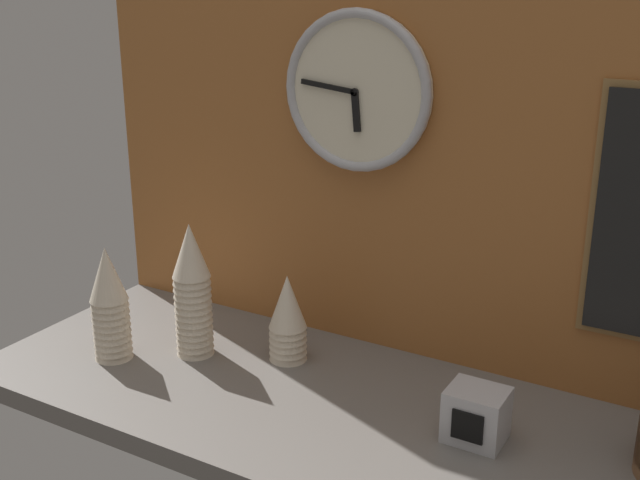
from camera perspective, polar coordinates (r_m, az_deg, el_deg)
The scene contains 7 objects.
ground_plane at distance 150.50cm, azimuth 4.01°, elevation -12.80°, with size 160.00×56.00×4.00cm, color slate.
wall_tiled_back at distance 154.30cm, azimuth 8.93°, elevation 9.57°, with size 160.00×3.00×105.00cm.
cup_stack_left at distance 165.90cm, azimuth -9.07°, elevation -3.54°, with size 7.83×7.83×28.51cm.
cup_stack_far_left at distance 168.46cm, azimuth -14.74°, elevation -4.39°, with size 7.83×7.83×24.21cm.
cup_stack_center_left at distance 163.60cm, azimuth -2.32°, elevation -5.56°, with size 7.83×7.83×18.47cm.
wall_clock at distance 158.45cm, azimuth 2.62°, elevation 10.50°, with size 31.67×2.70×31.67cm.
napkin_dispenser at distance 141.87cm, azimuth 11.05°, elevation -12.11°, with size 9.97×8.78×9.43cm.
Camera 1 is at (55.33, -115.40, 77.19)cm, focal length 45.00 mm.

